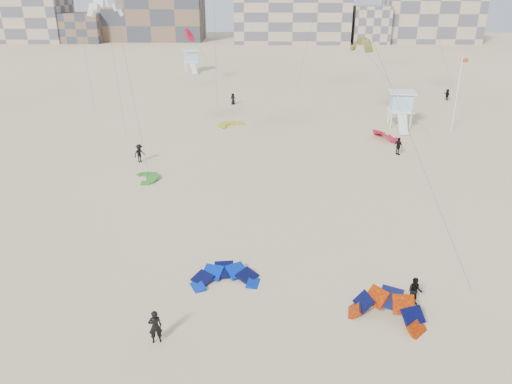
{
  "coord_description": "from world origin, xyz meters",
  "views": [
    {
      "loc": [
        3.98,
        -20.27,
        16.49
      ],
      "look_at": [
        3.25,
        6.0,
        5.31
      ],
      "focal_mm": 35.0,
      "sensor_mm": 36.0,
      "label": 1
    }
  ],
  "objects_px": {
    "kite_ground_orange": "(386,319)",
    "kitesurfer_main": "(155,327)",
    "kite_ground_blue": "(225,282)",
    "lifeguard_tower_near": "(401,109)"
  },
  "relations": [
    {
      "from": "kite_ground_orange",
      "to": "kitesurfer_main",
      "type": "relative_size",
      "value": 2.1
    },
    {
      "from": "kite_ground_blue",
      "to": "kitesurfer_main",
      "type": "height_order",
      "value": "kitesurfer_main"
    },
    {
      "from": "lifeguard_tower_near",
      "to": "kite_ground_orange",
      "type": "bearing_deg",
      "value": -99.3
    },
    {
      "from": "kitesurfer_main",
      "to": "lifeguard_tower_near",
      "type": "relative_size",
      "value": 0.31
    },
    {
      "from": "kite_ground_orange",
      "to": "lifeguard_tower_near",
      "type": "bearing_deg",
      "value": 102.63
    },
    {
      "from": "kite_ground_orange",
      "to": "lifeguard_tower_near",
      "type": "relative_size",
      "value": 0.65
    },
    {
      "from": "kite_ground_orange",
      "to": "kitesurfer_main",
      "type": "distance_m",
      "value": 11.96
    },
    {
      "from": "kite_ground_blue",
      "to": "lifeguard_tower_near",
      "type": "distance_m",
      "value": 39.46
    },
    {
      "from": "kitesurfer_main",
      "to": "lifeguard_tower_near",
      "type": "bearing_deg",
      "value": -135.14
    },
    {
      "from": "kite_ground_blue",
      "to": "lifeguard_tower_near",
      "type": "relative_size",
      "value": 0.67
    }
  ]
}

